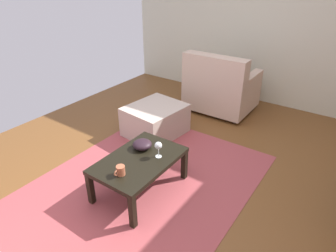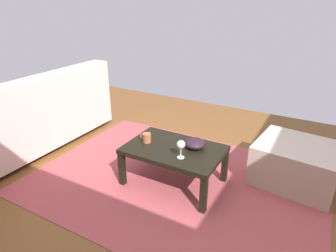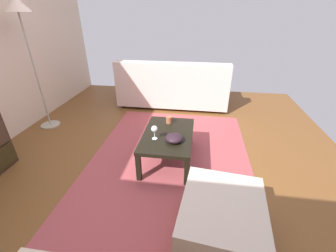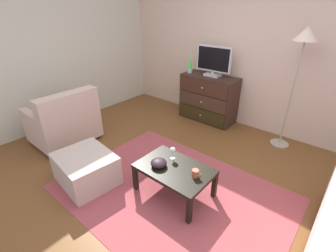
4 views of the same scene
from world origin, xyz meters
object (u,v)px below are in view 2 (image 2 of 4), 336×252
at_px(mug, 147,138).
at_px(ottoman, 296,164).
at_px(couch_large, 27,120).
at_px(coffee_table, 174,152).
at_px(wine_glass, 181,145).
at_px(bowl_decorative, 195,143).

distance_m(mug, ottoman, 1.38).
distance_m(couch_large, ottoman, 2.82).
distance_m(coffee_table, wine_glass, 0.24).
bearing_deg(wine_glass, mug, -14.40).
xyz_separation_m(bowl_decorative, couch_large, (1.92, 0.25, -0.07)).
height_order(bowl_decorative, ottoman, bowl_decorative).
bearing_deg(wine_glass, couch_large, 1.00).
bearing_deg(ottoman, wine_glass, 38.92).
xyz_separation_m(coffee_table, wine_glass, (-0.13, 0.13, 0.16)).
relative_size(mug, ottoman, 0.16).
bearing_deg(wine_glass, bowl_decorative, -97.37).
bearing_deg(ottoman, couch_large, 14.55).
relative_size(mug, bowl_decorative, 0.61).
bearing_deg(coffee_table, wine_glass, 135.54).
xyz_separation_m(coffee_table, mug, (0.27, 0.02, 0.09)).
bearing_deg(couch_large, mug, -174.80).
bearing_deg(ottoman, coffee_table, 29.58).
xyz_separation_m(coffee_table, couch_large, (1.76, 0.16, 0.02)).
distance_m(wine_glass, bowl_decorative, 0.23).
height_order(wine_glass, mug, wine_glass).
bearing_deg(mug, wine_glass, 165.60).
xyz_separation_m(bowl_decorative, ottoman, (-0.81, -0.46, -0.21)).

